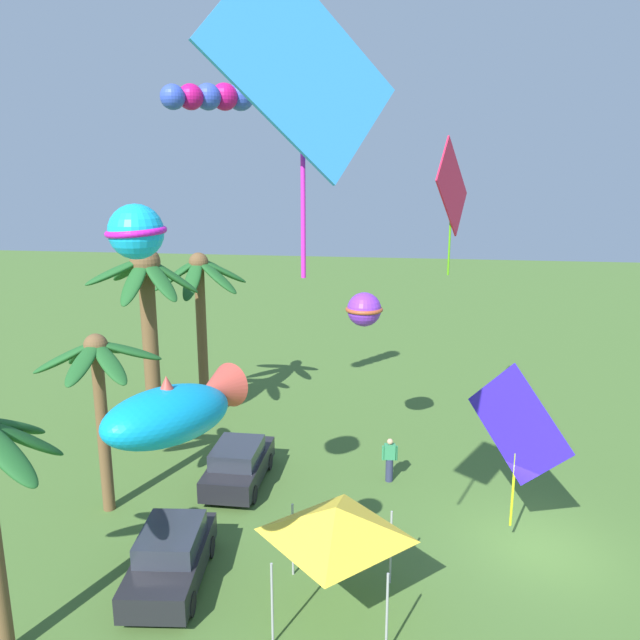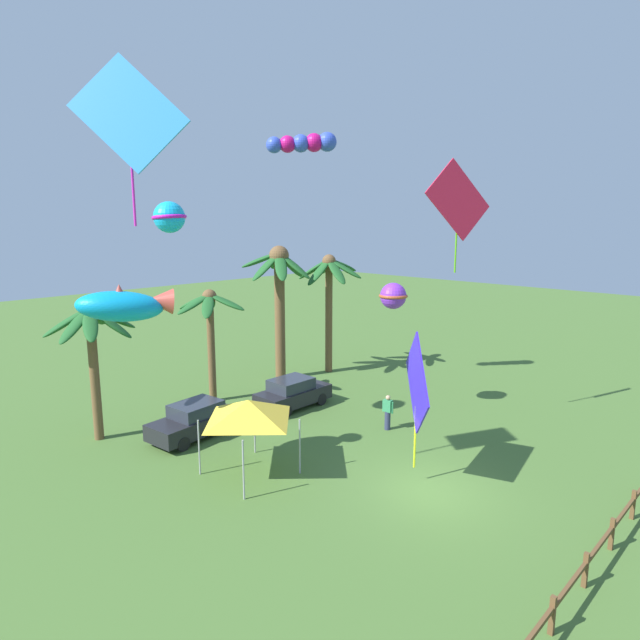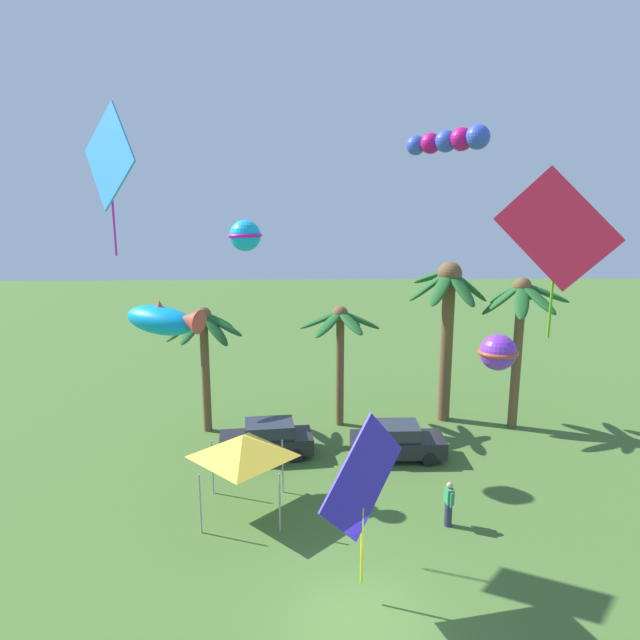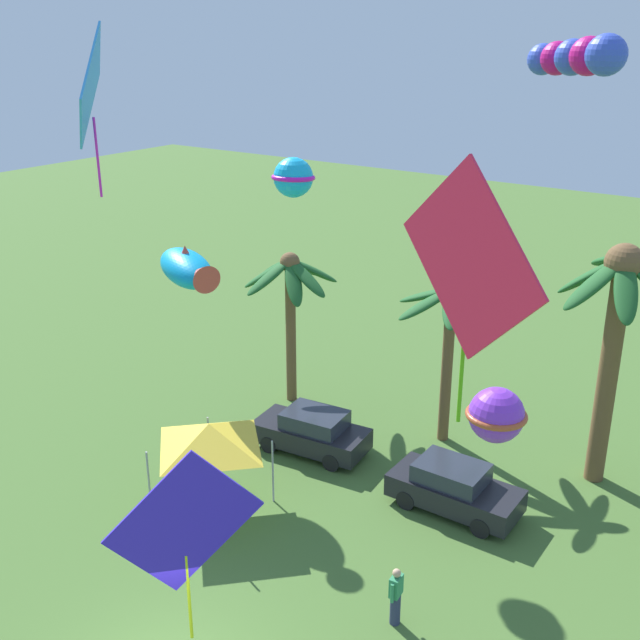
{
  "view_description": "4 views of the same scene",
  "coord_description": "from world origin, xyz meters",
  "px_view_note": "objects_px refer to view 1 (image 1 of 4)",
  "views": [
    {
      "loc": [
        -17.11,
        4.01,
        10.73
      ],
      "look_at": [
        0.14,
        6.44,
        6.53
      ],
      "focal_mm": 35.76,
      "sensor_mm": 36.0,
      "label": 1
    },
    {
      "loc": [
        -14.97,
        -9.03,
        9.18
      ],
      "look_at": [
        0.41,
        5.75,
        5.22
      ],
      "focal_mm": 29.96,
      "sensor_mm": 36.0,
      "label": 2
    },
    {
      "loc": [
        -1.38,
        -13.28,
        11.1
      ],
      "look_at": [
        -0.84,
        7.19,
        6.54
      ],
      "focal_mm": 32.93,
      "sensor_mm": 36.0,
      "label": 3
    },
    {
      "loc": [
        10.57,
        -8.94,
        13.68
      ],
      "look_at": [
        -0.74,
        7.19,
        6.18
      ],
      "focal_mm": 43.48,
      "sensor_mm": 36.0,
      "label": 4
    }
  ],
  "objects_px": {
    "kite_diamond_4": "(518,427)",
    "parked_car_1": "(239,464)",
    "palm_tree_2": "(98,375)",
    "festival_tent": "(336,522)",
    "palm_tree_1": "(147,304)",
    "kite_ball_2": "(364,309)",
    "kite_diamond_6": "(452,189)",
    "spectator_0": "(390,460)",
    "kite_tube_3": "(212,97)",
    "palm_tree_3": "(201,293)",
    "kite_ball_5": "(136,232)",
    "parked_car_0": "(171,557)",
    "kite_diamond_1": "(302,73)",
    "kite_fish_0": "(176,410)"
  },
  "relations": [
    {
      "from": "palm_tree_2",
      "to": "kite_ball_2",
      "type": "height_order",
      "value": "kite_ball_2"
    },
    {
      "from": "kite_diamond_6",
      "to": "kite_ball_2",
      "type": "bearing_deg",
      "value": 97.69
    },
    {
      "from": "palm_tree_2",
      "to": "kite_diamond_1",
      "type": "distance_m",
      "value": 13.22
    },
    {
      "from": "parked_car_1",
      "to": "kite_diamond_1",
      "type": "height_order",
      "value": "kite_diamond_1"
    },
    {
      "from": "festival_tent",
      "to": "kite_diamond_6",
      "type": "distance_m",
      "value": 12.11
    },
    {
      "from": "kite_diamond_4",
      "to": "kite_ball_5",
      "type": "bearing_deg",
      "value": 112.71
    },
    {
      "from": "kite_tube_3",
      "to": "palm_tree_1",
      "type": "bearing_deg",
      "value": 72.0
    },
    {
      "from": "spectator_0",
      "to": "kite_ball_2",
      "type": "distance_m",
      "value": 5.34
    },
    {
      "from": "kite_fish_0",
      "to": "kite_tube_3",
      "type": "bearing_deg",
      "value": 12.67
    },
    {
      "from": "kite_fish_0",
      "to": "parked_car_0",
      "type": "bearing_deg",
      "value": 26.44
    },
    {
      "from": "palm_tree_3",
      "to": "kite_ball_5",
      "type": "relative_size",
      "value": 4.37
    },
    {
      "from": "spectator_0",
      "to": "palm_tree_3",
      "type": "bearing_deg",
      "value": 58.29
    },
    {
      "from": "festival_tent",
      "to": "parked_car_0",
      "type": "bearing_deg",
      "value": 83.28
    },
    {
      "from": "parked_car_0",
      "to": "kite_ball_5",
      "type": "relative_size",
      "value": 2.46
    },
    {
      "from": "spectator_0",
      "to": "kite_ball_2",
      "type": "xyz_separation_m",
      "value": [
        1.69,
        1.09,
        4.95
      ]
    },
    {
      "from": "festival_tent",
      "to": "spectator_0",
      "type": "bearing_deg",
      "value": -8.87
    },
    {
      "from": "kite_diamond_1",
      "to": "kite_ball_5",
      "type": "relative_size",
      "value": 2.89
    },
    {
      "from": "palm_tree_2",
      "to": "spectator_0",
      "type": "distance_m",
      "value": 10.11
    },
    {
      "from": "kite_ball_5",
      "to": "kite_diamond_6",
      "type": "relative_size",
      "value": 0.35
    },
    {
      "from": "palm_tree_3",
      "to": "kite_ball_2",
      "type": "relative_size",
      "value": 3.8
    },
    {
      "from": "palm_tree_1",
      "to": "kite_diamond_6",
      "type": "bearing_deg",
      "value": -89.5
    },
    {
      "from": "palm_tree_1",
      "to": "kite_tube_3",
      "type": "height_order",
      "value": "kite_tube_3"
    },
    {
      "from": "festival_tent",
      "to": "kite_tube_3",
      "type": "bearing_deg",
      "value": 32.83
    },
    {
      "from": "parked_car_0",
      "to": "kite_tube_3",
      "type": "height_order",
      "value": "kite_tube_3"
    },
    {
      "from": "palm_tree_2",
      "to": "kite_diamond_4",
      "type": "relative_size",
      "value": 1.2
    },
    {
      "from": "palm_tree_3",
      "to": "kite_diamond_1",
      "type": "relative_size",
      "value": 1.51
    },
    {
      "from": "parked_car_1",
      "to": "kite_ball_2",
      "type": "height_order",
      "value": "kite_ball_2"
    },
    {
      "from": "palm_tree_2",
      "to": "palm_tree_3",
      "type": "bearing_deg",
      "value": -3.86
    },
    {
      "from": "palm_tree_1",
      "to": "kite_diamond_6",
      "type": "height_order",
      "value": "kite_diamond_6"
    },
    {
      "from": "palm_tree_3",
      "to": "parked_car_0",
      "type": "distance_m",
      "value": 12.81
    },
    {
      "from": "palm_tree_1",
      "to": "palm_tree_3",
      "type": "distance_m",
      "value": 3.32
    },
    {
      "from": "parked_car_1",
      "to": "kite_ball_5",
      "type": "bearing_deg",
      "value": 176.33
    },
    {
      "from": "kite_tube_3",
      "to": "kite_diamond_4",
      "type": "bearing_deg",
      "value": -113.38
    },
    {
      "from": "palm_tree_2",
      "to": "kite_fish_0",
      "type": "distance_m",
      "value": 8.79
    },
    {
      "from": "parked_car_0",
      "to": "kite_diamond_4",
      "type": "distance_m",
      "value": 10.07
    },
    {
      "from": "palm_tree_1",
      "to": "palm_tree_2",
      "type": "distance_m",
      "value": 5.28
    },
    {
      "from": "kite_diamond_4",
      "to": "parked_car_1",
      "type": "bearing_deg",
      "value": 75.13
    },
    {
      "from": "kite_diamond_4",
      "to": "palm_tree_1",
      "type": "bearing_deg",
      "value": 67.9
    },
    {
      "from": "kite_ball_2",
      "to": "kite_diamond_6",
      "type": "bearing_deg",
      "value": -82.31
    },
    {
      "from": "palm_tree_2",
      "to": "festival_tent",
      "type": "height_order",
      "value": "palm_tree_2"
    },
    {
      "from": "parked_car_1",
      "to": "festival_tent",
      "type": "distance_m",
      "value": 7.45
    },
    {
      "from": "kite_ball_2",
      "to": "kite_diamond_6",
      "type": "height_order",
      "value": "kite_diamond_6"
    },
    {
      "from": "palm_tree_2",
      "to": "parked_car_1",
      "type": "xyz_separation_m",
      "value": [
        2.18,
        -3.71,
        -3.77
      ]
    },
    {
      "from": "kite_ball_2",
      "to": "kite_diamond_4",
      "type": "distance_m",
      "value": 7.18
    },
    {
      "from": "palm_tree_1",
      "to": "kite_diamond_1",
      "type": "bearing_deg",
      "value": -147.41
    },
    {
      "from": "kite_fish_0",
      "to": "kite_tube_3",
      "type": "xyz_separation_m",
      "value": [
        10.98,
        2.47,
        6.61
      ]
    },
    {
      "from": "parked_car_1",
      "to": "kite_tube_3",
      "type": "relative_size",
      "value": 1.33
    },
    {
      "from": "palm_tree_1",
      "to": "festival_tent",
      "type": "bearing_deg",
      "value": -137.18
    },
    {
      "from": "kite_diamond_1",
      "to": "kite_ball_2",
      "type": "xyz_separation_m",
      "value": [
        12.5,
        -0.1,
        -6.3
      ]
    },
    {
      "from": "palm_tree_2",
      "to": "kite_diamond_4",
      "type": "bearing_deg",
      "value": -90.66
    }
  ]
}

